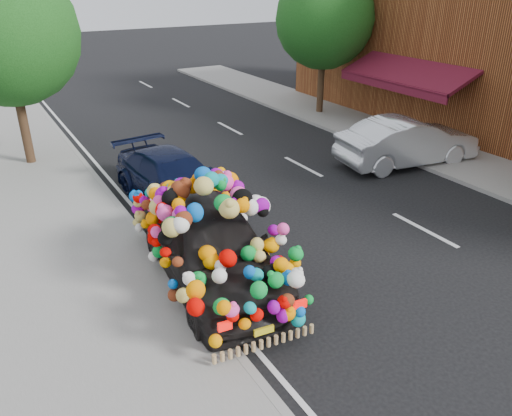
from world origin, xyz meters
The scene contains 10 objects.
ground centered at (0.00, 0.00, 0.00)m, with size 100.00×100.00×0.00m, color black.
sidewalk centered at (-4.30, 0.00, 0.06)m, with size 4.00×60.00×0.12m, color gray.
kerb centered at (-2.35, 0.00, 0.07)m, with size 0.15×60.00×0.13m, color gray.
footpath_far centered at (8.20, 3.00, 0.06)m, with size 3.00×40.00×0.12m, color gray.
lane_markings centered at (3.60, 0.00, 0.01)m, with size 6.00×50.00×0.01m, color silver, non-canonical shape.
tree_near_sidewalk centered at (-3.80, 9.50, 4.02)m, with size 4.20×4.20×6.13m.
tree_far_b centered at (8.00, 10.00, 3.89)m, with size 4.00×4.00×5.90m.
plush_art_car centered at (-1.71, 0.63, 1.16)m, with size 2.73×5.11×2.25m.
navy_sedan centered at (-0.92, 4.50, 0.66)m, with size 1.84×4.52×1.31m, color black.
silver_hatchback centered at (6.56, 3.54, 0.75)m, with size 1.58×4.54×1.50m, color silver.
Camera 1 is at (-5.22, -7.07, 5.55)m, focal length 35.00 mm.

